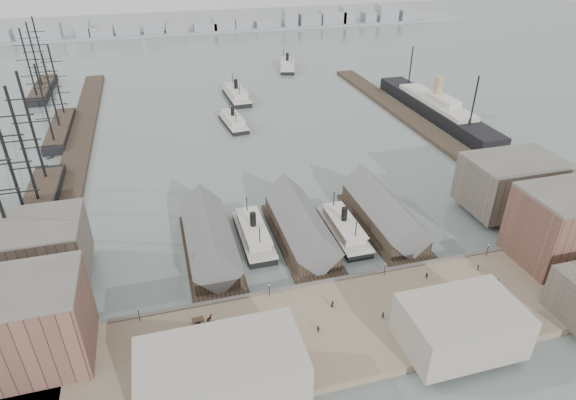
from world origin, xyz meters
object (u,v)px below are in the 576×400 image
object	(u,v)px
horse_cart_left	(206,319)
horse_cart_right	(416,319)
ferry_docked_west	(254,233)
tram	(545,255)
horse_cart_center	(280,330)
ocean_steamer	(435,107)

from	to	relation	value
horse_cart_left	horse_cart_right	world-z (taller)	horse_cart_right
ferry_docked_west	tram	bearing A→B (deg)	-25.27
ferry_docked_west	horse_cart_center	xyz separation A→B (m)	(-2.59, -39.19, 0.55)
horse_cart_left	ferry_docked_west	bearing A→B (deg)	-32.73
horse_cart_left	horse_cart_right	bearing A→B (deg)	-109.32
ocean_steamer	tram	bearing A→B (deg)	-106.85
ferry_docked_west	ocean_steamer	distance (m)	131.10
ferry_docked_west	horse_cart_right	xyz separation A→B (m)	(27.70, -44.30, 0.57)
ferry_docked_west	ocean_steamer	size ratio (longest dim) A/B	0.29
tram	horse_cart_left	world-z (taller)	tram
ferry_docked_west	tram	xyz separation A→B (m)	(71.06, -33.55, 1.82)
ferry_docked_west	horse_cart_center	world-z (taller)	ferry_docked_west
tram	horse_cart_right	size ratio (longest dim) A/B	2.37
tram	horse_cart_center	world-z (taller)	tram
horse_cart_center	horse_cart_right	bearing A→B (deg)	-72.09
tram	horse_cart_left	bearing A→B (deg)	176.21
horse_cart_right	tram	bearing A→B (deg)	-93.25
tram	horse_cart_center	xyz separation A→B (m)	(-73.65, -5.64, -1.27)
ocean_steamer	horse_cart_center	bearing A→B (deg)	-132.44
tram	horse_cart_center	bearing A→B (deg)	-178.13
ocean_steamer	horse_cart_right	distance (m)	145.09
horse_cart_left	horse_cart_right	distance (m)	47.04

